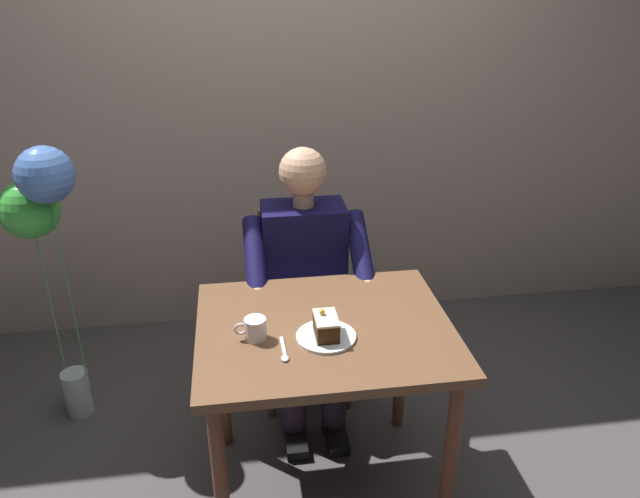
% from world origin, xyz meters
% --- Properties ---
extents(ground_plane, '(14.00, 14.00, 0.00)m').
position_xyz_m(ground_plane, '(0.00, 0.00, 0.00)').
color(ground_plane, '#494445').
extents(cafe_rear_panel, '(6.40, 0.12, 3.00)m').
position_xyz_m(cafe_rear_panel, '(0.00, -1.41, 1.50)').
color(cafe_rear_panel, '#B1998C').
rests_on(cafe_rear_panel, ground).
extents(dining_table, '(0.89, 0.73, 0.76)m').
position_xyz_m(dining_table, '(0.00, 0.00, 0.65)').
color(dining_table, brown).
rests_on(dining_table, ground).
extents(chair, '(0.42, 0.42, 0.89)m').
position_xyz_m(chair, '(0.00, -0.70, 0.48)').
color(chair, brown).
rests_on(chair, ground).
extents(seated_person, '(0.53, 0.58, 1.23)m').
position_xyz_m(seated_person, '(0.00, -0.53, 0.64)').
color(seated_person, '#12103D').
rests_on(seated_person, ground).
extents(dessert_plate, '(0.20, 0.20, 0.01)m').
position_xyz_m(dessert_plate, '(0.01, 0.08, 0.76)').
color(dessert_plate, white).
rests_on(dessert_plate, dining_table).
extents(cake_slice, '(0.08, 0.12, 0.09)m').
position_xyz_m(cake_slice, '(0.01, 0.08, 0.81)').
color(cake_slice, '#39200D').
rests_on(cake_slice, dessert_plate).
extents(coffee_cup, '(0.11, 0.07, 0.08)m').
position_xyz_m(coffee_cup, '(0.24, 0.05, 0.80)').
color(coffee_cup, silver).
rests_on(coffee_cup, dining_table).
extents(dessert_spoon, '(0.03, 0.14, 0.01)m').
position_xyz_m(dessert_spoon, '(0.16, 0.15, 0.76)').
color(dessert_spoon, silver).
rests_on(dessert_spoon, dining_table).
extents(balloon_display, '(0.34, 0.30, 1.28)m').
position_xyz_m(balloon_display, '(1.07, -0.61, 0.97)').
color(balloon_display, '#B2C1C6').
rests_on(balloon_display, ground).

